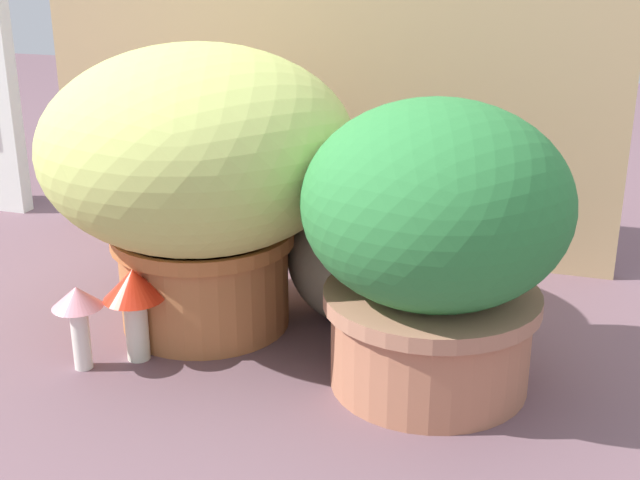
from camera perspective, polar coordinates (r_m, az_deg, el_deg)
The scene contains 7 objects.
ground_plane at distance 1.50m, azimuth -7.19°, elevation -6.09°, with size 6.00×6.00×0.00m, color #6B4E57.
cardboard_backdrop at distance 1.79m, azimuth -0.09°, elevation 12.98°, with size 1.26×0.03×0.88m, color tan.
grass_planter at distance 1.43m, azimuth -8.15°, elevation 4.86°, with size 0.53×0.53×0.49m.
leafy_planter at distance 1.24m, azimuth 7.75°, elevation 0.09°, with size 0.39×0.39×0.44m.
cat at distance 1.48m, azimuth 1.70°, elevation -1.12°, with size 0.31×0.34×0.32m.
mushroom_ornament_pink at distance 1.38m, azimuth -16.05°, elevation -4.50°, with size 0.08×0.08×0.14m.
mushroom_ornament_red at distance 1.38m, azimuth -12.45°, elevation -3.63°, with size 0.10×0.10×0.16m.
Camera 1 is at (0.59, -1.22, 0.66)m, focal length 47.33 mm.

